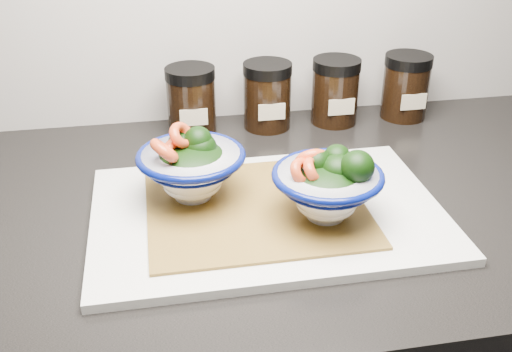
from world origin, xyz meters
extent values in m
cube|color=black|center=(0.00, 1.45, 0.88)|extent=(3.50, 0.60, 0.04)
cube|color=silver|center=(-0.15, 1.40, 0.91)|extent=(0.45, 0.30, 0.01)
cube|color=olive|center=(-0.17, 1.41, 0.91)|extent=(0.28, 0.24, 0.00)
cylinder|color=white|center=(-0.24, 1.45, 0.92)|extent=(0.05, 0.05, 0.01)
ellipsoid|color=white|center=(-0.24, 1.45, 0.94)|extent=(0.08, 0.08, 0.04)
torus|color=#050F56|center=(-0.24, 1.45, 0.98)|extent=(0.14, 0.14, 0.01)
torus|color=#050F56|center=(-0.24, 1.45, 0.96)|extent=(0.12, 0.12, 0.00)
ellipsoid|color=black|center=(-0.24, 1.45, 0.97)|extent=(0.10, 0.10, 0.05)
ellipsoid|color=black|center=(-0.23, 1.46, 0.98)|extent=(0.04, 0.04, 0.04)
cylinder|color=#477233|center=(-0.23, 1.46, 0.97)|extent=(0.02, 0.01, 0.03)
ellipsoid|color=black|center=(-0.25, 1.47, 0.98)|extent=(0.05, 0.05, 0.04)
cylinder|color=#477233|center=(-0.25, 1.47, 0.97)|extent=(0.01, 0.01, 0.03)
ellipsoid|color=black|center=(-0.23, 1.46, 0.99)|extent=(0.04, 0.04, 0.04)
cylinder|color=#477233|center=(-0.23, 1.46, 0.98)|extent=(0.02, 0.02, 0.03)
torus|color=#D25527|center=(-0.26, 1.44, 0.98)|extent=(0.06, 0.06, 0.05)
torus|color=#D25527|center=(-0.26, 1.45, 0.98)|extent=(0.06, 0.04, 0.05)
torus|color=#D25527|center=(-0.28, 1.43, 1.00)|extent=(0.05, 0.06, 0.05)
torus|color=#D25527|center=(-0.25, 1.46, 1.00)|extent=(0.05, 0.06, 0.05)
cylinder|color=#CCBC8E|center=(-0.23, 1.46, 0.99)|extent=(0.02, 0.02, 0.01)
cylinder|color=#CCBC8E|center=(-0.23, 1.45, 0.99)|extent=(0.02, 0.02, 0.01)
cylinder|color=white|center=(-0.08, 1.37, 0.92)|extent=(0.05, 0.05, 0.01)
ellipsoid|color=white|center=(-0.08, 1.37, 0.94)|extent=(0.08, 0.08, 0.03)
torus|color=#050F56|center=(-0.08, 1.37, 0.97)|extent=(0.14, 0.14, 0.01)
torus|color=#050F56|center=(-0.08, 1.37, 0.96)|extent=(0.11, 0.11, 0.00)
ellipsoid|color=black|center=(-0.08, 1.37, 0.96)|extent=(0.10, 0.10, 0.05)
ellipsoid|color=black|center=(-0.07, 1.37, 0.98)|extent=(0.04, 0.04, 0.04)
cylinder|color=#477233|center=(-0.07, 1.37, 0.97)|extent=(0.02, 0.02, 0.03)
ellipsoid|color=black|center=(-0.05, 1.35, 0.99)|extent=(0.04, 0.04, 0.04)
cylinder|color=#477233|center=(-0.05, 1.35, 0.98)|extent=(0.02, 0.01, 0.03)
ellipsoid|color=black|center=(-0.09, 1.38, 0.98)|extent=(0.04, 0.04, 0.04)
cylinder|color=#477233|center=(-0.09, 1.38, 0.97)|extent=(0.01, 0.01, 0.02)
ellipsoid|color=black|center=(-0.07, 1.39, 0.99)|extent=(0.03, 0.03, 0.03)
cylinder|color=#477233|center=(-0.07, 1.39, 0.98)|extent=(0.01, 0.02, 0.02)
torus|color=#D25527|center=(-0.10, 1.39, 0.99)|extent=(0.05, 0.04, 0.05)
torus|color=#D25527|center=(-0.10, 1.37, 0.98)|extent=(0.04, 0.06, 0.05)
torus|color=#D25527|center=(-0.12, 1.37, 0.98)|extent=(0.04, 0.06, 0.05)
torus|color=#D25527|center=(-0.06, 1.37, 0.98)|extent=(0.06, 0.05, 0.04)
cylinder|color=#CCBC8E|center=(-0.09, 1.38, 0.99)|extent=(0.02, 0.02, 0.02)
cylinder|color=black|center=(-0.22, 1.69, 0.95)|extent=(0.08, 0.08, 0.09)
cylinder|color=black|center=(-0.22, 1.69, 1.00)|extent=(0.08, 0.08, 0.02)
cube|color=#C6B793|center=(-0.22, 1.65, 0.94)|extent=(0.04, 0.00, 0.03)
cylinder|color=black|center=(-0.09, 1.69, 0.95)|extent=(0.08, 0.08, 0.09)
cylinder|color=black|center=(-0.09, 1.69, 1.00)|extent=(0.08, 0.08, 0.02)
cube|color=#C6B793|center=(-0.09, 1.65, 0.94)|extent=(0.04, 0.00, 0.03)
cylinder|color=black|center=(0.02, 1.69, 0.95)|extent=(0.08, 0.08, 0.09)
cylinder|color=black|center=(0.02, 1.69, 1.00)|extent=(0.08, 0.08, 0.02)
cube|color=#C6B793|center=(0.02, 1.65, 0.94)|extent=(0.04, 0.00, 0.03)
cylinder|color=black|center=(0.15, 1.69, 0.95)|extent=(0.08, 0.08, 0.09)
cylinder|color=black|center=(0.15, 1.69, 1.00)|extent=(0.08, 0.08, 0.02)
cube|color=#C6B793|center=(0.15, 1.65, 0.94)|extent=(0.04, 0.00, 0.03)
camera|label=1|loc=(-0.28, 0.76, 1.32)|focal=42.00mm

